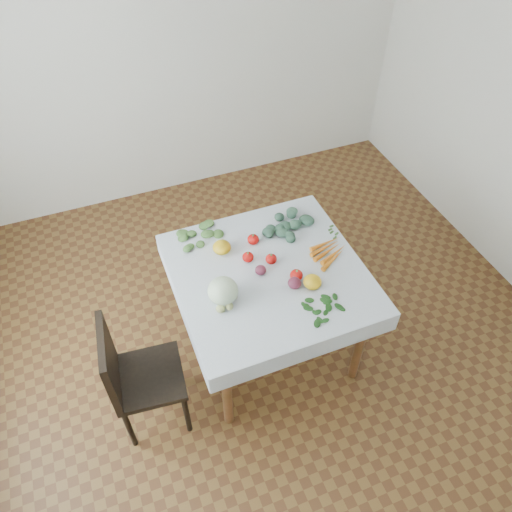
{
  "coord_description": "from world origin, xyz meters",
  "views": [
    {
      "loc": [
        -0.81,
        -1.84,
        2.98
      ],
      "look_at": [
        -0.05,
        0.1,
        0.82
      ],
      "focal_mm": 35.0,
      "sensor_mm": 36.0,
      "label": 1
    }
  ],
  "objects_px": {
    "table": "(269,283)",
    "chair": "(133,374)",
    "cabbage": "(223,291)",
    "heirloom_back": "(222,247)",
    "carrot_bunch": "(330,251)"
  },
  "relations": [
    {
      "from": "table",
      "to": "chair",
      "type": "distance_m",
      "value": 0.96
    },
    {
      "from": "table",
      "to": "chair",
      "type": "relative_size",
      "value": 1.15
    },
    {
      "from": "cabbage",
      "to": "chair",
      "type": "bearing_deg",
      "value": -168.86
    },
    {
      "from": "heirloom_back",
      "to": "table",
      "type": "bearing_deg",
      "value": -51.73
    },
    {
      "from": "cabbage",
      "to": "table",
      "type": "bearing_deg",
      "value": 17.36
    },
    {
      "from": "carrot_bunch",
      "to": "table",
      "type": "bearing_deg",
      "value": -178.52
    },
    {
      "from": "table",
      "to": "cabbage",
      "type": "distance_m",
      "value": 0.38
    },
    {
      "from": "cabbage",
      "to": "carrot_bunch",
      "type": "xyz_separation_m",
      "value": [
        0.73,
        0.11,
        -0.06
      ]
    },
    {
      "from": "chair",
      "to": "table",
      "type": "bearing_deg",
      "value": 13.37
    },
    {
      "from": "chair",
      "to": "heirloom_back",
      "type": "relative_size",
      "value": 7.6
    },
    {
      "from": "table",
      "to": "cabbage",
      "type": "height_order",
      "value": "cabbage"
    },
    {
      "from": "chair",
      "to": "carrot_bunch",
      "type": "relative_size",
      "value": 3.55
    },
    {
      "from": "heirloom_back",
      "to": "carrot_bunch",
      "type": "height_order",
      "value": "heirloom_back"
    },
    {
      "from": "heirloom_back",
      "to": "carrot_bunch",
      "type": "xyz_separation_m",
      "value": [
        0.62,
        -0.25,
        -0.02
      ]
    },
    {
      "from": "chair",
      "to": "carrot_bunch",
      "type": "height_order",
      "value": "chair"
    }
  ]
}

